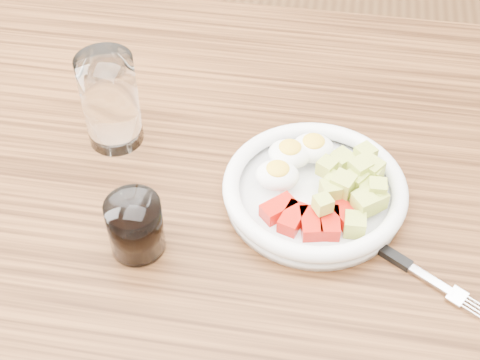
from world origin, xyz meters
The scene contains 5 objects.
dining_table centered at (0.00, 0.00, 0.67)m, with size 1.50×0.90×0.77m.
bowl centered at (0.08, 0.02, 0.79)m, with size 0.23×0.23×0.06m.
fork centered at (0.18, -0.06, 0.77)m, with size 0.17×0.12×0.01m.
water_glass centered at (-0.19, 0.09, 0.84)m, with size 0.07×0.07×0.13m, color white.
coffee_glass centered at (-0.11, -0.09, 0.81)m, with size 0.06×0.06×0.07m.
Camera 1 is at (0.08, -0.54, 1.39)m, focal length 50.00 mm.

